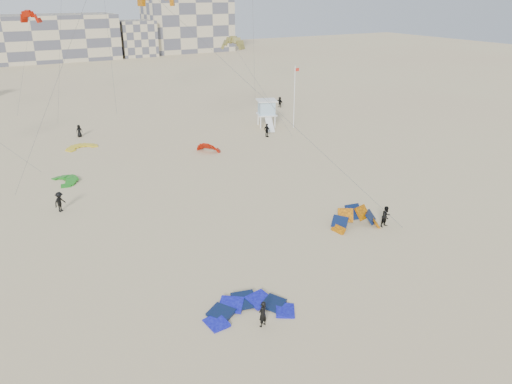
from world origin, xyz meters
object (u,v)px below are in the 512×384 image
kite_ground_blue (249,312)px  lifeguard_tower_near (267,113)px  kite_ground_orange (356,227)px  kitesurfer_main (263,314)px

kite_ground_blue → lifeguard_tower_near: size_ratio=0.91×
kite_ground_blue → kite_ground_orange: size_ratio=1.20×
kite_ground_blue → kitesurfer_main: (0.07, -1.52, 0.82)m
kite_ground_blue → lifeguard_tower_near: (23.39, 37.82, 1.89)m
lifeguard_tower_near → kite_ground_orange: bearing=-88.2°
kite_ground_blue → lifeguard_tower_near: 44.50m
kite_ground_blue → lifeguard_tower_near: lifeguard_tower_near is taller
kite_ground_blue → lifeguard_tower_near: bearing=70.9°
kite_ground_blue → kite_ground_orange: bearing=37.0°
kitesurfer_main → lifeguard_tower_near: (23.32, 39.34, 1.06)m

